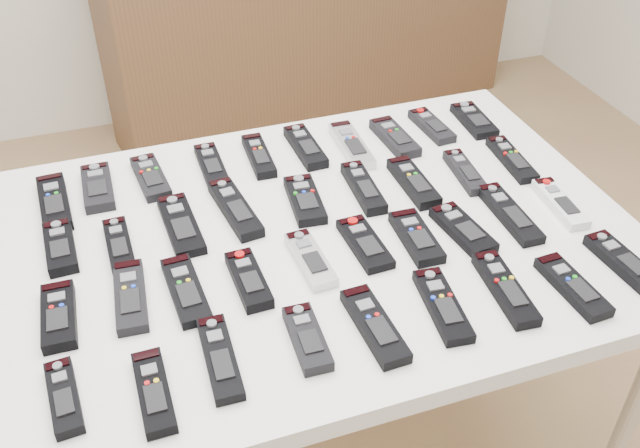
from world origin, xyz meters
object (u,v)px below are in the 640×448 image
object	(u,v)px
remote_6	(352,146)
remote_34	(443,305)
remote_20	(130,296)
remote_21	(186,290)
remote_11	(119,245)
remote_4	(259,156)
remote_23	(310,259)
remote_16	(413,182)
remote_25	(416,237)
remote_0	(54,203)
remote_22	(249,280)
remote_28	(560,203)
remote_5	(305,147)
remote_26	(463,229)
remote_32	(307,338)
remote_36	(573,287)
sideboard	(316,21)
remote_15	(363,188)
remote_17	(465,172)
remote_37	(623,262)
remote_18	(512,159)
remote_8	(432,126)
remote_14	(305,200)
remote_33	(375,325)
remote_10	(60,247)
remote_24	(365,244)
remote_1	(98,187)
remote_27	(509,214)
table	(320,254)
remote_29	(64,397)
remote_3	(211,165)
remote_2	(151,177)
remote_9	(474,120)
remote_12	(181,225)
remote_30	(154,392)
remote_35	(505,288)
remote_7	(395,138)
remote_31	(220,358)

from	to	relation	value
remote_6	remote_34	distance (m)	0.55
remote_20	remote_21	distance (m)	0.10
remote_11	remote_21	bearing A→B (deg)	-60.42
remote_4	remote_23	size ratio (longest dim) A/B	1.04
remote_16	remote_25	size ratio (longest dim) A/B	1.13
remote_0	remote_21	bearing A→B (deg)	-61.95
remote_34	remote_11	bearing A→B (deg)	151.79
remote_11	remote_22	distance (m)	0.28
remote_28	remote_5	bearing A→B (deg)	142.98
remote_21	remote_26	world-z (taller)	same
remote_25	remote_32	xyz separation A→B (m)	(-0.29, -0.19, 0.00)
remote_23	remote_36	xyz separation A→B (m)	(0.42, -0.23, 0.00)
sideboard	remote_21	distance (m)	2.12
sideboard	remote_15	bearing A→B (deg)	-114.46
remote_17	remote_37	size ratio (longest dim) A/B	0.96
remote_18	remote_22	bearing A→B (deg)	-158.70
remote_8	remote_23	xyz separation A→B (m)	(-0.44, -0.38, 0.00)
remote_5	remote_8	distance (m)	0.32
remote_16	remote_22	bearing A→B (deg)	-155.51
remote_17	remote_25	xyz separation A→B (m)	(-0.20, -0.18, 0.00)
remote_14	remote_33	distance (m)	0.39
remote_10	remote_36	bearing A→B (deg)	-27.74
remote_10	remote_34	xyz separation A→B (m)	(0.62, -0.38, -0.00)
remote_4	remote_24	xyz separation A→B (m)	(0.11, -0.37, -0.00)
remote_1	remote_4	bearing A→B (deg)	2.66
remote_21	remote_36	distance (m)	0.70
remote_32	remote_37	distance (m)	0.62
remote_27	remote_15	bearing A→B (deg)	145.43
remote_6	remote_8	size ratio (longest dim) A/B	1.24
table	remote_11	bearing A→B (deg)	169.04
remote_10	remote_29	world-z (taller)	remote_10
remote_18	remote_29	world-z (taller)	remote_29
remote_25	remote_33	bearing A→B (deg)	-128.55
remote_1	remote_24	size ratio (longest dim) A/B	1.01
remote_3	remote_8	xyz separation A→B (m)	(0.55, -0.01, 0.00)
remote_4	remote_25	bearing A→B (deg)	-59.18
remote_2	sideboard	bearing A→B (deg)	54.03
remote_10	remote_24	xyz separation A→B (m)	(0.56, -0.18, -0.00)
remote_5	remote_34	xyz separation A→B (m)	(0.06, -0.58, -0.00)
remote_27	remote_25	bearing A→B (deg)	-176.23
table	remote_25	size ratio (longest dim) A/B	7.91
remote_9	remote_12	xyz separation A→B (m)	(-0.76, -0.19, 0.00)
remote_21	remote_25	distance (m)	0.46
remote_23	remote_30	bearing A→B (deg)	-148.82
remote_32	remote_35	xyz separation A→B (m)	(0.37, -0.00, -0.00)
remote_7	remote_26	xyz separation A→B (m)	(-0.01, -0.37, -0.00)
table	remote_1	distance (m)	0.50
remote_1	remote_31	xyz separation A→B (m)	(0.14, -0.56, -0.00)
remote_15	remote_26	world-z (taller)	remote_15
remote_37	remote_15	bearing A→B (deg)	130.21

